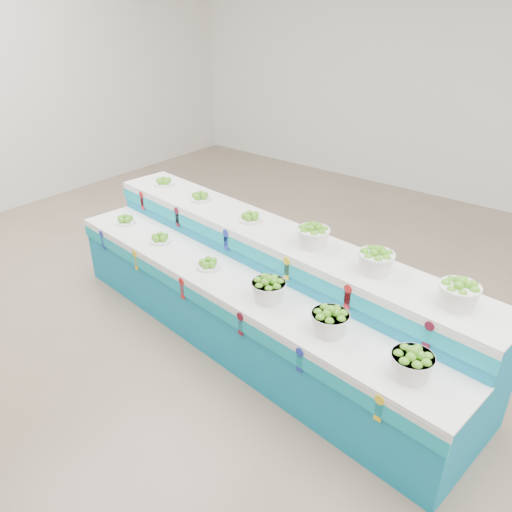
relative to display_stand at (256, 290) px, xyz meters
name	(u,v)px	position (x,y,z in m)	size (l,w,h in m)	color
ground	(246,350)	(0.07, -0.23, -0.51)	(10.00, 10.00, 0.00)	#73614E
back_wall	(468,66)	(0.07, 4.77, 1.49)	(10.00, 10.00, 0.00)	silver
display_stand	(256,290)	(0.00, 0.00, 0.00)	(4.33, 1.11, 1.02)	#1187B3
plate_lower_left	(125,219)	(-1.77, -0.06, 0.26)	(0.22, 0.22, 0.09)	white
plate_lower_mid	(160,237)	(-1.13, -0.14, 0.26)	(0.22, 0.22, 0.09)	white
plate_lower_right	(208,263)	(-0.38, -0.22, 0.26)	(0.22, 0.22, 0.09)	white
basket_lower_left	(269,289)	(0.38, -0.32, 0.31)	(0.28, 0.28, 0.21)	silver
basket_lower_mid	(330,321)	(1.00, -0.39, 0.31)	(0.28, 0.28, 0.21)	silver
basket_lower_right	(412,363)	(1.67, -0.47, 0.31)	(0.28, 0.28, 0.21)	silver
plate_upper_left	(164,181)	(-1.70, 0.47, 0.56)	(0.22, 0.22, 0.09)	white
plate_upper_mid	(200,196)	(-1.06, 0.40, 0.56)	(0.22, 0.22, 0.09)	white
plate_upper_right	(250,216)	(-0.31, 0.31, 0.56)	(0.22, 0.22, 0.09)	white
basket_upper_left	(313,235)	(0.45, 0.22, 0.61)	(0.28, 0.28, 0.21)	silver
basket_upper_mid	(376,260)	(1.07, 0.14, 0.61)	(0.28, 0.28, 0.21)	silver
basket_upper_right	(459,293)	(1.73, 0.06, 0.61)	(0.28, 0.28, 0.21)	silver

